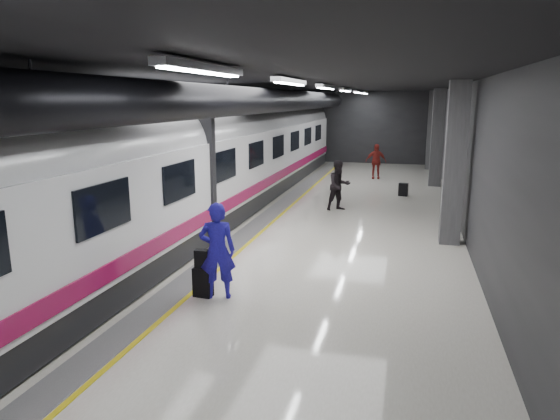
% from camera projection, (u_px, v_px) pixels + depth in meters
% --- Properties ---
extents(ground, '(40.00, 40.00, 0.00)m').
position_uv_depth(ground, '(276.00, 251.00, 13.44)').
color(ground, silver).
rests_on(ground, ground).
extents(platform_hall, '(10.02, 40.02, 4.51)m').
position_uv_depth(platform_hall, '(275.00, 116.00, 13.65)').
color(platform_hall, black).
rests_on(platform_hall, ground).
extents(train, '(3.05, 38.00, 4.05)m').
position_uv_depth(train, '(163.00, 171.00, 13.79)').
color(train, black).
rests_on(train, ground).
extents(traveler_main, '(0.84, 0.68, 2.00)m').
position_uv_depth(traveler_main, '(217.00, 251.00, 10.08)').
color(traveler_main, '#1F18B4').
rests_on(traveler_main, ground).
extents(suitcase_main, '(0.40, 0.27, 0.62)m').
position_uv_depth(suitcase_main, '(203.00, 282.00, 10.27)').
color(suitcase_main, black).
rests_on(suitcase_main, ground).
extents(shoulder_bag, '(0.29, 0.16, 0.38)m').
position_uv_depth(shoulder_bag, '(202.00, 259.00, 10.17)').
color(shoulder_bag, black).
rests_on(shoulder_bag, suitcase_main).
extents(traveler_far_a, '(1.13, 1.09, 1.84)m').
position_uv_depth(traveler_far_a, '(339.00, 186.00, 18.19)').
color(traveler_far_a, black).
rests_on(traveler_far_a, ground).
extents(traveler_far_b, '(1.09, 0.57, 1.78)m').
position_uv_depth(traveler_far_b, '(376.00, 161.00, 25.58)').
color(traveler_far_b, maroon).
rests_on(traveler_far_b, ground).
extents(suitcase_far, '(0.41, 0.30, 0.54)m').
position_uv_depth(suitcase_far, '(403.00, 190.00, 21.08)').
color(suitcase_far, black).
rests_on(suitcase_far, ground).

